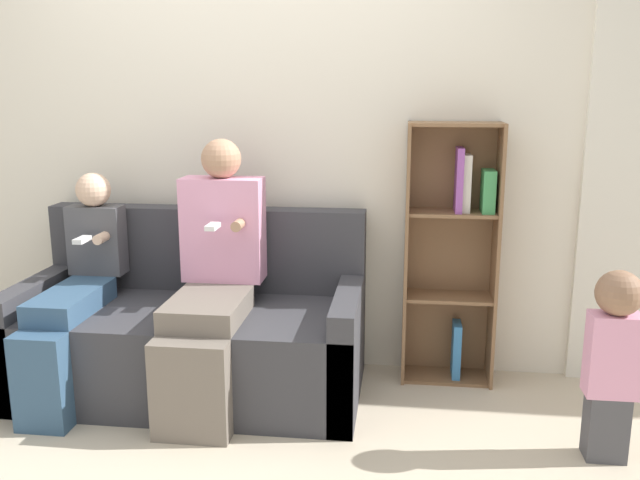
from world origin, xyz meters
name	(u,v)px	position (x,y,z in m)	size (l,w,h in m)	color
ground_plane	(216,440)	(0.00, 0.00, 0.00)	(14.00, 14.00, 0.00)	beige
back_wall	(256,139)	(0.00, 0.97, 1.27)	(10.00, 0.06, 2.55)	silver
couch	(193,334)	(-0.25, 0.52, 0.30)	(1.74, 0.84, 0.92)	#38383D
adult_seated	(213,271)	(-0.11, 0.42, 0.67)	(0.41, 0.80, 1.30)	#70665B
child_seated	(74,288)	(-0.81, 0.38, 0.57)	(0.29, 0.81, 1.12)	#335170
toddler_standing	(613,356)	(1.70, 0.07, 0.46)	(0.21, 0.19, 0.83)	#47474C
bookshelf	(453,248)	(1.08, 0.84, 0.73)	(0.48, 0.25, 1.38)	brown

